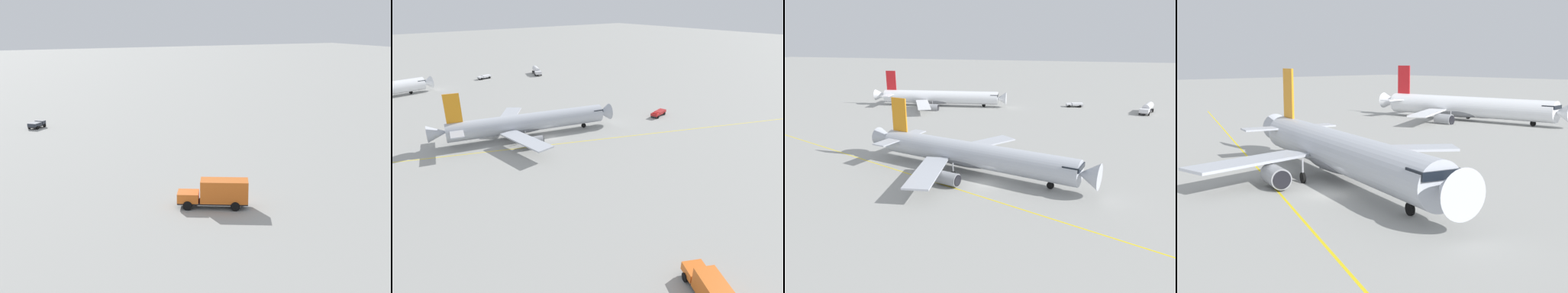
# 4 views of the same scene
# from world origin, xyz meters

# --- Properties ---
(ground_plane) EXTENTS (600.00, 600.00, 0.00)m
(ground_plane) POSITION_xyz_m (0.00, 0.00, 0.00)
(ground_plane) COLOR #9E9E99
(airliner_main) EXTENTS (29.74, 40.94, 11.36)m
(airliner_main) POSITION_xyz_m (4.21, 3.41, 3.04)
(airliner_main) COLOR #B2B7C1
(airliner_main) RESTS_ON ground_plane
(airliner_secondary) EXTENTS (35.95, 43.79, 11.43)m
(airliner_secondary) POSITION_xyz_m (59.66, 30.16, 2.73)
(airliner_secondary) COLOR white
(airliner_secondary) RESTS_ON ground_plane
(taxiway_centreline) EXTENTS (63.65, 158.19, 0.01)m
(taxiway_centreline) POSITION_xyz_m (-1.56, 6.95, 0.00)
(taxiway_centreline) COLOR yellow
(taxiway_centreline) RESTS_ON ground_plane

